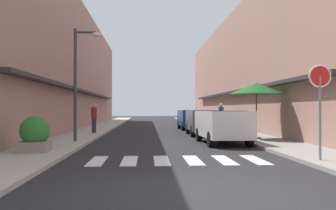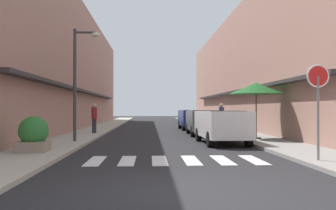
# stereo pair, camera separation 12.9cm
# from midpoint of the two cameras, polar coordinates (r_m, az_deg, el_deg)

# --- Properties ---
(ground_plane) EXTENTS (110.78, 110.78, 0.00)m
(ground_plane) POSITION_cam_midpoint_polar(r_m,az_deg,el_deg) (27.42, -1.03, -3.83)
(ground_plane) COLOR #232326
(sidewalk_left) EXTENTS (2.27, 70.50, 0.12)m
(sidewalk_left) POSITION_cam_midpoint_polar(r_m,az_deg,el_deg) (27.66, -10.60, -3.66)
(sidewalk_left) COLOR #ADA899
(sidewalk_left) RESTS_ON ground_plane
(sidewalk_right) EXTENTS (2.27, 70.50, 0.12)m
(sidewalk_right) POSITION_cam_midpoint_polar(r_m,az_deg,el_deg) (27.94, 8.45, -3.64)
(sidewalk_right) COLOR gray
(sidewalk_right) RESTS_ON ground_plane
(building_row_left) EXTENTS (5.50, 47.32, 9.54)m
(building_row_left) POSITION_cam_midpoint_polar(r_m,az_deg,el_deg) (29.99, -17.10, 5.60)
(building_row_left) COLOR #A87A6B
(building_row_left) RESTS_ON ground_plane
(building_row_right) EXTENTS (5.50, 47.32, 9.17)m
(building_row_right) POSITION_cam_midpoint_polar(r_m,az_deg,el_deg) (30.42, 14.62, 5.16)
(building_row_right) COLOR #A87A6B
(building_row_right) RESTS_ON ground_plane
(crosswalk) EXTENTS (5.20, 2.20, 0.01)m
(crosswalk) POSITION_cam_midpoint_polar(r_m,az_deg,el_deg) (11.55, 1.42, -8.27)
(crosswalk) COLOR silver
(crosswalk) RESTS_ON ground_plane
(parked_car_near) EXTENTS (1.92, 4.43, 1.47)m
(parked_car_near) POSITION_cam_midpoint_polar(r_m,az_deg,el_deg) (17.01, 8.24, -2.69)
(parked_car_near) COLOR silver
(parked_car_near) RESTS_ON ground_plane
(parked_car_mid) EXTENTS (1.86, 4.34, 1.47)m
(parked_car_mid) POSITION_cam_midpoint_polar(r_m,az_deg,el_deg) (22.47, 5.53, -2.18)
(parked_car_mid) COLOR #4C5156
(parked_car_mid) RESTS_ON ground_plane
(parked_car_far) EXTENTS (1.86, 4.29, 1.47)m
(parked_car_far) POSITION_cam_midpoint_polar(r_m,az_deg,el_deg) (28.52, 3.76, -1.85)
(parked_car_far) COLOR navy
(parked_car_far) RESTS_ON ground_plane
(round_street_sign) EXTENTS (0.65, 0.07, 2.67)m
(round_street_sign) POSITION_cam_midpoint_polar(r_m,az_deg,el_deg) (11.46, 21.80, 2.54)
(round_street_sign) COLOR slate
(round_street_sign) RESTS_ON sidewalk_right
(street_lamp) EXTENTS (1.19, 0.28, 4.99)m
(street_lamp) POSITION_cam_midpoint_polar(r_m,az_deg,el_deg) (17.42, -12.90, 4.85)
(street_lamp) COLOR #38383D
(street_lamp) RESTS_ON sidewalk_left
(cafe_umbrella) EXTENTS (2.64, 2.64, 2.69)m
(cafe_umbrella) POSITION_cam_midpoint_polar(r_m,az_deg,el_deg) (18.85, 13.22, 2.40)
(cafe_umbrella) COLOR #262626
(cafe_umbrella) RESTS_ON sidewalk_right
(planter_corner) EXTENTS (0.98, 0.98, 1.19)m
(planter_corner) POSITION_cam_midpoint_polar(r_m,az_deg,el_deg) (13.49, -19.21, -4.23)
(planter_corner) COLOR gray
(planter_corner) RESTS_ON sidewalk_left
(pedestrian_walking_near) EXTENTS (0.34, 0.34, 1.75)m
(pedestrian_walking_near) POSITION_cam_midpoint_polar(r_m,az_deg,el_deg) (23.11, -10.81, -1.82)
(pedestrian_walking_near) COLOR #282B33
(pedestrian_walking_near) RESTS_ON sidewalk_left
(pedestrian_walking_far) EXTENTS (0.34, 0.34, 1.79)m
(pedestrian_walking_far) POSITION_cam_midpoint_polar(r_m,az_deg,el_deg) (25.26, 8.14, -1.67)
(pedestrian_walking_far) COLOR #282B33
(pedestrian_walking_far) RESTS_ON sidewalk_right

